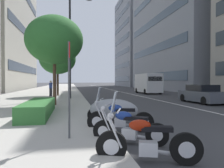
{
  "coord_description": "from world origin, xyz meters",
  "views": [
    {
      "loc": [
        -4.27,
        7.57,
        1.72
      ],
      "look_at": [
        13.67,
        4.21,
        1.45
      ],
      "focal_mm": 35.05,
      "sensor_mm": 36.0,
      "label": 1
    }
  ],
  "objects_px": {
    "motorcycle_by_sign_pole": "(119,118)",
    "street_tree_mid_sidewalk": "(54,40)",
    "motorcycle_under_tarp": "(146,142)",
    "street_tree_far_plaza": "(58,59)",
    "street_lamp_with_banners": "(73,39)",
    "car_lead_in_lane": "(202,94)",
    "motorcycle_mid_row": "(113,110)",
    "pedestrian_on_plaza": "(51,88)",
    "parking_sign_by_curb": "(69,80)",
    "delivery_van_ahead": "(148,83)",
    "motorcycle_far_end_row": "(129,129)"
  },
  "relations": [
    {
      "from": "motorcycle_mid_row",
      "to": "pedestrian_on_plaza",
      "type": "distance_m",
      "value": 14.82
    },
    {
      "from": "motorcycle_by_sign_pole",
      "to": "street_tree_mid_sidewalk",
      "type": "xyz_separation_m",
      "value": [
        7.52,
        2.65,
        3.92
      ]
    },
    {
      "from": "motorcycle_by_sign_pole",
      "to": "pedestrian_on_plaza",
      "type": "relative_size",
      "value": 1.38
    },
    {
      "from": "street_tree_far_plaza",
      "to": "motorcycle_by_sign_pole",
      "type": "bearing_deg",
      "value": -169.84
    },
    {
      "from": "car_lead_in_lane",
      "to": "delivery_van_ahead",
      "type": "relative_size",
      "value": 0.81
    },
    {
      "from": "motorcycle_far_end_row",
      "to": "parking_sign_by_curb",
      "type": "relative_size",
      "value": 0.72
    },
    {
      "from": "street_tree_far_plaza",
      "to": "parking_sign_by_curb",
      "type": "bearing_deg",
      "value": -175.64
    },
    {
      "from": "motorcycle_far_end_row",
      "to": "street_tree_mid_sidewalk",
      "type": "height_order",
      "value": "street_tree_mid_sidewalk"
    },
    {
      "from": "motorcycle_under_tarp",
      "to": "motorcycle_mid_row",
      "type": "relative_size",
      "value": 0.99
    },
    {
      "from": "motorcycle_under_tarp",
      "to": "delivery_van_ahead",
      "type": "relative_size",
      "value": 0.4
    },
    {
      "from": "motorcycle_by_sign_pole",
      "to": "street_tree_mid_sidewalk",
      "type": "relative_size",
      "value": 0.38
    },
    {
      "from": "motorcycle_far_end_row",
      "to": "street_tree_mid_sidewalk",
      "type": "xyz_separation_m",
      "value": [
        8.97,
        2.6,
        3.96
      ]
    },
    {
      "from": "car_lead_in_lane",
      "to": "parking_sign_by_curb",
      "type": "xyz_separation_m",
      "value": [
        -9.26,
        10.03,
        1.07
      ]
    },
    {
      "from": "car_lead_in_lane",
      "to": "delivery_van_ahead",
      "type": "height_order",
      "value": "delivery_van_ahead"
    },
    {
      "from": "motorcycle_by_sign_pole",
      "to": "delivery_van_ahead",
      "type": "bearing_deg",
      "value": -96.43
    },
    {
      "from": "street_tree_far_plaza",
      "to": "pedestrian_on_plaza",
      "type": "xyz_separation_m",
      "value": [
        -0.85,
        0.64,
        -3.1
      ]
    },
    {
      "from": "motorcycle_under_tarp",
      "to": "motorcycle_by_sign_pole",
      "type": "xyz_separation_m",
      "value": [
        2.86,
        -0.06,
        0.0
      ]
    },
    {
      "from": "street_lamp_with_banners",
      "to": "motorcycle_under_tarp",
      "type": "bearing_deg",
      "value": -174.97
    },
    {
      "from": "motorcycle_far_end_row",
      "to": "delivery_van_ahead",
      "type": "relative_size",
      "value": 0.36
    },
    {
      "from": "street_tree_mid_sidewalk",
      "to": "motorcycle_mid_row",
      "type": "bearing_deg",
      "value": -155.72
    },
    {
      "from": "car_lead_in_lane",
      "to": "parking_sign_by_curb",
      "type": "bearing_deg",
      "value": 130.86
    },
    {
      "from": "parking_sign_by_curb",
      "to": "motorcycle_under_tarp",
      "type": "bearing_deg",
      "value": -138.05
    },
    {
      "from": "motorcycle_under_tarp",
      "to": "delivery_van_ahead",
      "type": "height_order",
      "value": "delivery_van_ahead"
    },
    {
      "from": "delivery_van_ahead",
      "to": "street_lamp_with_banners",
      "type": "bearing_deg",
      "value": 128.92
    },
    {
      "from": "motorcycle_under_tarp",
      "to": "street_tree_far_plaza",
      "type": "bearing_deg",
      "value": -63.76
    },
    {
      "from": "car_lead_in_lane",
      "to": "street_tree_far_plaza",
      "type": "xyz_separation_m",
      "value": [
        8.55,
        11.39,
        3.38
      ]
    },
    {
      "from": "parking_sign_by_curb",
      "to": "street_tree_mid_sidewalk",
      "type": "distance_m",
      "value": 9.08
    },
    {
      "from": "motorcycle_under_tarp",
      "to": "car_lead_in_lane",
      "type": "height_order",
      "value": "motorcycle_under_tarp"
    },
    {
      "from": "car_lead_in_lane",
      "to": "street_lamp_with_banners",
      "type": "height_order",
      "value": "street_lamp_with_banners"
    },
    {
      "from": "motorcycle_far_end_row",
      "to": "street_lamp_with_banners",
      "type": "height_order",
      "value": "street_lamp_with_banners"
    },
    {
      "from": "motorcycle_under_tarp",
      "to": "car_lead_in_lane",
      "type": "distance_m",
      "value": 13.88
    },
    {
      "from": "motorcycle_under_tarp",
      "to": "delivery_van_ahead",
      "type": "bearing_deg",
      "value": -92.32
    },
    {
      "from": "car_lead_in_lane",
      "to": "street_lamp_with_banners",
      "type": "distance_m",
      "value": 11.84
    },
    {
      "from": "motorcycle_by_sign_pole",
      "to": "car_lead_in_lane",
      "type": "bearing_deg",
      "value": -119.91
    },
    {
      "from": "motorcycle_under_tarp",
      "to": "street_tree_far_plaza",
      "type": "xyz_separation_m",
      "value": [
        19.56,
        2.94,
        3.6
      ]
    },
    {
      "from": "motorcycle_under_tarp",
      "to": "street_tree_mid_sidewalk",
      "type": "bearing_deg",
      "value": -58.28
    },
    {
      "from": "motorcycle_far_end_row",
      "to": "car_lead_in_lane",
      "type": "relative_size",
      "value": 0.44
    },
    {
      "from": "motorcycle_under_tarp",
      "to": "street_tree_mid_sidewalk",
      "type": "relative_size",
      "value": 0.37
    },
    {
      "from": "motorcycle_far_end_row",
      "to": "delivery_van_ahead",
      "type": "distance_m",
      "value": 24.0
    },
    {
      "from": "motorcycle_far_end_row",
      "to": "motorcycle_by_sign_pole",
      "type": "distance_m",
      "value": 1.45
    },
    {
      "from": "motorcycle_far_end_row",
      "to": "motorcycle_mid_row",
      "type": "relative_size",
      "value": 0.88
    },
    {
      "from": "street_lamp_with_banners",
      "to": "street_tree_far_plaza",
      "type": "xyz_separation_m",
      "value": [
        3.99,
        1.57,
        -1.42
      ]
    },
    {
      "from": "delivery_van_ahead",
      "to": "street_lamp_with_banners",
      "type": "relative_size",
      "value": 0.58
    },
    {
      "from": "parking_sign_by_curb",
      "to": "pedestrian_on_plaza",
      "type": "xyz_separation_m",
      "value": [
        16.95,
        2.0,
        -0.79
      ]
    },
    {
      "from": "car_lead_in_lane",
      "to": "street_tree_mid_sidewalk",
      "type": "relative_size",
      "value": 0.74
    },
    {
      "from": "street_tree_mid_sidewalk",
      "to": "motorcycle_far_end_row",
      "type": "bearing_deg",
      "value": -163.85
    },
    {
      "from": "motorcycle_under_tarp",
      "to": "delivery_van_ahead",
      "type": "xyz_separation_m",
      "value": [
        23.78,
        -8.66,
        0.97
      ]
    },
    {
      "from": "street_lamp_with_banners",
      "to": "pedestrian_on_plaza",
      "type": "height_order",
      "value": "street_lamp_with_banners"
    },
    {
      "from": "motorcycle_by_sign_pole",
      "to": "motorcycle_mid_row",
      "type": "bearing_deg",
      "value": -76.68
    },
    {
      "from": "motorcycle_mid_row",
      "to": "street_tree_far_plaza",
      "type": "distance_m",
      "value": 15.89
    }
  ]
}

